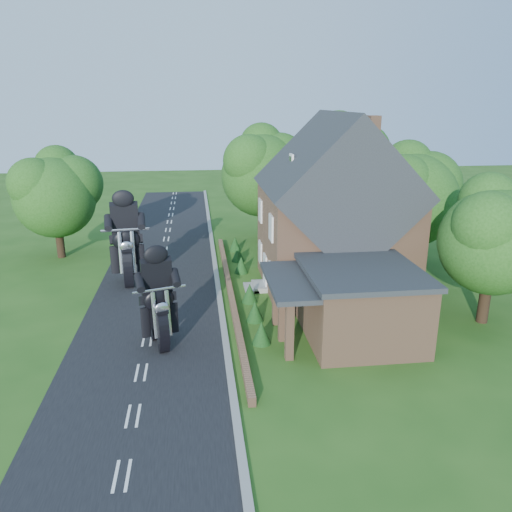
{
  "coord_description": "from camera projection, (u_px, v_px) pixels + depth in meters",
  "views": [
    {
      "loc": [
        2.51,
        -21.73,
        10.8
      ],
      "look_at": [
        5.62,
        3.66,
        2.8
      ],
      "focal_mm": 35.0,
      "sensor_mm": 36.0,
      "label": 1
    }
  ],
  "objects": [
    {
      "name": "shrub_a",
      "position": [
        261.0,
        333.0,
        23.02
      ],
      "size": [
        0.9,
        0.9,
        1.1
      ],
      "primitive_type": "cone",
      "color": "#113612",
      "rests_on": "ground"
    },
    {
      "name": "garden_wall",
      "position": [
        231.0,
        293.0,
        28.69
      ],
      "size": [
        0.3,
        22.0,
        0.4
      ],
      "primitive_type": "cube",
      "color": "#92664A",
      "rests_on": "ground"
    },
    {
      "name": "shrub_f",
      "position": [
        235.0,
        244.0,
        37.23
      ],
      "size": [
        0.9,
        0.9,
        1.1
      ],
      "primitive_type": "cone",
      "color": "#113612",
      "rests_on": "ground"
    },
    {
      "name": "shrub_c",
      "position": [
        250.0,
        293.0,
        27.76
      ],
      "size": [
        0.9,
        0.9,
        1.1
      ],
      "primitive_type": "cone",
      "color": "#113612",
      "rests_on": "ground"
    },
    {
      "name": "tree_behind_house",
      "position": [
        346.0,
        162.0,
        38.59
      ],
      "size": [
        7.81,
        7.2,
        10.08
      ],
      "color": "black",
      "rests_on": "ground"
    },
    {
      "name": "shrub_e",
      "position": [
        238.0,
        254.0,
        34.86
      ],
      "size": [
        0.9,
        0.9,
        1.1
      ],
      "primitive_type": "cone",
      "color": "#113612",
      "rests_on": "ground"
    },
    {
      "name": "road",
      "position": [
        147.0,
        340.0,
        23.52
      ],
      "size": [
        7.0,
        80.0,
        0.02
      ],
      "primitive_type": "cube",
      "color": "black",
      "rests_on": "ground"
    },
    {
      "name": "tree_house_right",
      "position": [
        417.0,
        192.0,
        32.06
      ],
      "size": [
        6.51,
        6.0,
        8.4
      ],
      "color": "black",
      "rests_on": "ground"
    },
    {
      "name": "house",
      "position": [
        334.0,
        216.0,
        29.12
      ],
      "size": [
        9.54,
        8.64,
        10.24
      ],
      "color": "#92664A",
      "rests_on": "ground"
    },
    {
      "name": "tree_annex_side",
      "position": [
        500.0,
        232.0,
        24.2
      ],
      "size": [
        5.64,
        5.2,
        7.48
      ],
      "color": "black",
      "rests_on": "ground"
    },
    {
      "name": "motorcycle_follow",
      "position": [
        129.0,
        270.0,
        30.52
      ],
      "size": [
        0.67,
        1.92,
        1.75
      ],
      "primitive_type": null,
      "rotation": [
        0.0,
        0.0,
        3.25
      ],
      "color": "black",
      "rests_on": "ground"
    },
    {
      "name": "ground",
      "position": [
        147.0,
        340.0,
        23.52
      ],
      "size": [
        120.0,
        120.0,
        0.0
      ],
      "primitive_type": "plane",
      "color": "#254E16",
      "rests_on": "ground"
    },
    {
      "name": "shrub_d",
      "position": [
        241.0,
        265.0,
        32.5
      ],
      "size": [
        0.9,
        0.9,
        1.1
      ],
      "primitive_type": "cone",
      "color": "#113612",
      "rests_on": "ground"
    },
    {
      "name": "tree_far_road",
      "position": [
        60.0,
        190.0,
        34.65
      ],
      "size": [
        6.08,
        5.6,
        7.84
      ],
      "color": "black",
      "rests_on": "ground"
    },
    {
      "name": "kerb",
      "position": [
        225.0,
        334.0,
        23.92
      ],
      "size": [
        0.3,
        80.0,
        0.12
      ],
      "primitive_type": "cube",
      "color": "gray",
      "rests_on": "ground"
    },
    {
      "name": "tree_behind_left",
      "position": [
        267.0,
        168.0,
        38.98
      ],
      "size": [
        6.94,
        6.4,
        9.16
      ],
      "color": "black",
      "rests_on": "ground"
    },
    {
      "name": "motorcycle_lead",
      "position": [
        160.0,
        332.0,
        22.68
      ],
      "size": [
        0.84,
        1.62,
        1.46
      ],
      "primitive_type": null,
      "rotation": [
        0.0,
        0.0,
        3.44
      ],
      "color": "black",
      "rests_on": "ground"
    },
    {
      "name": "annex",
      "position": [
        357.0,
        302.0,
        23.38
      ],
      "size": [
        7.05,
        5.94,
        3.44
      ],
      "color": "#92664A",
      "rests_on": "ground"
    },
    {
      "name": "shrub_b",
      "position": [
        255.0,
        311.0,
        25.39
      ],
      "size": [
        0.9,
        0.9,
        1.1
      ],
      "primitive_type": "cone",
      "color": "#113612",
      "rests_on": "ground"
    }
  ]
}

